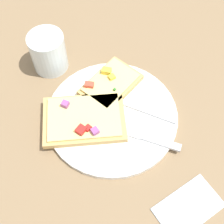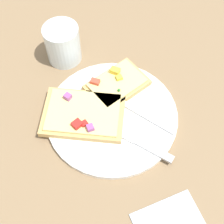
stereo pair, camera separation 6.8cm
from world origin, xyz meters
name	(u,v)px [view 1 (the left image)]	position (x,y,z in m)	size (l,w,h in m)	color
ground_plane	(112,117)	(0.00, 0.00, 0.00)	(4.00, 4.00, 0.00)	#7F6647
plate	(112,116)	(0.00, 0.00, 0.01)	(0.29, 0.29, 0.01)	white
fork	(126,103)	(0.04, 0.01, 0.01)	(0.13, 0.19, 0.01)	#B7B7BC
knife	(137,134)	(0.02, -0.07, 0.01)	(0.15, 0.19, 0.01)	#B7B7BC
pizza_slice_main	(84,119)	(-0.06, 0.02, 0.02)	(0.21, 0.19, 0.03)	tan
pizza_slice_corner	(110,84)	(0.04, 0.06, 0.02)	(0.15, 0.12, 0.03)	tan
crumb_scatter	(92,122)	(-0.05, 0.01, 0.02)	(0.08, 0.02, 0.01)	tan
drinking_glass	(48,52)	(-0.04, 0.21, 0.05)	(0.08, 0.08, 0.10)	silver
napkin	(189,207)	(0.01, -0.25, 0.00)	(0.13, 0.08, 0.01)	silver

